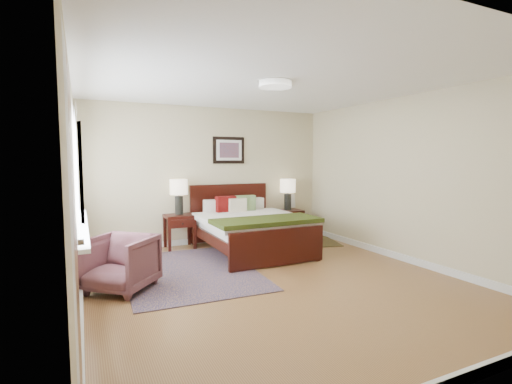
% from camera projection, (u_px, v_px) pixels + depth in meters
% --- Properties ---
extents(floor, '(5.00, 5.00, 0.00)m').
position_uv_depth(floor, '(274.00, 281.00, 4.72)').
color(floor, olive).
rests_on(floor, ground).
extents(back_wall, '(4.50, 0.04, 2.50)m').
position_uv_depth(back_wall, '(211.00, 176.00, 6.86)').
color(back_wall, '#C0B18B').
rests_on(back_wall, ground).
extents(front_wall, '(4.50, 0.04, 2.50)m').
position_uv_depth(front_wall, '(460.00, 206.00, 2.36)').
color(front_wall, '#C0B18B').
rests_on(front_wall, ground).
extents(left_wall, '(0.04, 5.00, 2.50)m').
position_uv_depth(left_wall, '(74.00, 190.00, 3.65)').
color(left_wall, '#C0B18B').
rests_on(left_wall, ground).
extents(right_wall, '(0.04, 5.00, 2.50)m').
position_uv_depth(right_wall, '(406.00, 179.00, 5.58)').
color(right_wall, '#C0B18B').
rests_on(right_wall, ground).
extents(ceiling, '(4.50, 5.00, 0.02)m').
position_uv_depth(ceiling, '(275.00, 81.00, 4.50)').
color(ceiling, white).
rests_on(ceiling, back_wall).
extents(window, '(0.11, 2.72, 1.32)m').
position_uv_depth(window, '(79.00, 174.00, 4.29)').
color(window, silver).
rests_on(window, left_wall).
extents(door, '(0.06, 1.00, 2.18)m').
position_uv_depth(door, '(75.00, 244.00, 2.10)').
color(door, silver).
rests_on(door, ground).
extents(ceil_fixture, '(0.44, 0.44, 0.08)m').
position_uv_depth(ceil_fixture, '(275.00, 84.00, 4.51)').
color(ceil_fixture, white).
rests_on(ceil_fixture, ceiling).
extents(bed, '(1.64, 1.98, 1.06)m').
position_uv_depth(bed, '(250.00, 223.00, 6.20)').
color(bed, '#340D07').
rests_on(bed, ground).
extents(wall_art, '(0.62, 0.05, 0.50)m').
position_uv_depth(wall_art, '(229.00, 150.00, 6.94)').
color(wall_art, black).
rests_on(wall_art, back_wall).
extents(nightstand_left, '(0.50, 0.45, 0.59)m').
position_uv_depth(nightstand_left, '(180.00, 222.00, 6.43)').
color(nightstand_left, '#340D07').
rests_on(nightstand_left, ground).
extents(nightstand_right, '(0.55, 0.41, 0.54)m').
position_uv_depth(nightstand_right, '(288.00, 220.00, 7.37)').
color(nightstand_right, '#340D07').
rests_on(nightstand_right, ground).
extents(lamp_left, '(0.30, 0.30, 0.61)m').
position_uv_depth(lamp_left, '(179.00, 191.00, 6.40)').
color(lamp_left, black).
rests_on(lamp_left, nightstand_left).
extents(lamp_right, '(0.30, 0.30, 0.61)m').
position_uv_depth(lamp_right, '(288.00, 189.00, 7.33)').
color(lamp_right, black).
rests_on(lamp_right, nightstand_right).
extents(armchair, '(1.00, 1.00, 0.66)m').
position_uv_depth(armchair, '(120.00, 263.00, 4.37)').
color(armchair, brown).
rests_on(armchair, ground).
extents(rug_persian, '(1.80, 2.46, 0.01)m').
position_uv_depth(rug_persian, '(190.00, 271.00, 5.13)').
color(rug_persian, '#0C113C').
rests_on(rug_persian, ground).
extents(rug_navy, '(1.00, 1.26, 0.01)m').
position_uv_depth(rug_navy, '(314.00, 240.00, 7.08)').
color(rug_navy, black).
rests_on(rug_navy, ground).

